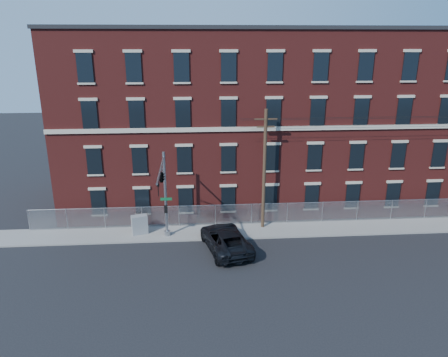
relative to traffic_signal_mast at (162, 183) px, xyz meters
The scene contains 8 objects.
ground 8.35m from the traffic_signal_mast, 19.98° to the right, with size 140.00×140.00×0.00m, color black.
sidewalk 18.98m from the traffic_signal_mast, ahead, with size 65.00×3.00×0.12m, color gray.
mill_building 21.67m from the traffic_signal_mast, 33.14° to the left, with size 55.30×14.32×16.30m.
chain_link_fence 18.97m from the traffic_signal_mast, 12.89° to the left, with size 59.06×0.06×1.85m.
traffic_signal_mast is the anchor object (origin of this frame).
utility_pole_near 8.70m from the traffic_signal_mast, 23.14° to the left, with size 1.80×0.28×10.00m.
pickup_truck 6.43m from the traffic_signal_mast, ahead, with size 2.86×6.19×1.72m, color black.
utility_cabinet 5.74m from the traffic_signal_mast, 128.60° to the left, with size 1.26×0.63×1.58m, color gray.
Camera 1 is at (-3.64, -26.47, 15.02)m, focal length 33.38 mm.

